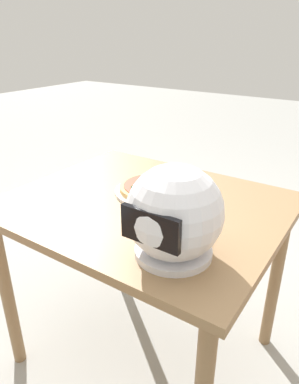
{
  "coord_description": "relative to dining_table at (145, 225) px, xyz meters",
  "views": [
    {
      "loc": [
        -0.67,
        0.96,
        1.31
      ],
      "look_at": [
        0.01,
        -0.04,
        0.77
      ],
      "focal_mm": 33.12,
      "sensor_mm": 36.0,
      "label": 1
    }
  ],
  "objects": [
    {
      "name": "ground_plane",
      "position": [
        0.0,
        0.0,
        -0.65
      ],
      "size": [
        14.0,
        14.0,
        0.0
      ],
      "primitive_type": "plane",
      "color": "#9E9E99"
    },
    {
      "name": "dining_table",
      "position": [
        0.0,
        0.0,
        0.0
      ],
      "size": [
        0.98,
        0.82,
        0.75
      ],
      "color": "olive",
      "rests_on": "ground"
    },
    {
      "name": "pizza_plate",
      "position": [
        0.02,
        -0.09,
        0.11
      ],
      "size": [
        0.3,
        0.3,
        0.01
      ],
      "primitive_type": "cylinder",
      "color": "white",
      "rests_on": "dining_table"
    },
    {
      "name": "pizza",
      "position": [
        0.01,
        -0.09,
        0.13
      ],
      "size": [
        0.27,
        0.27,
        0.05
      ],
      "color": "tan",
      "rests_on": "pizza_plate"
    },
    {
      "name": "motorcycle_helmet",
      "position": [
        -0.26,
        0.23,
        0.23
      ],
      "size": [
        0.26,
        0.26,
        0.26
      ],
      "color": "silver",
      "rests_on": "dining_table"
    }
  ]
}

